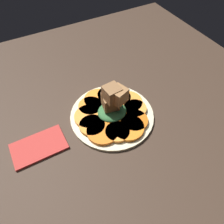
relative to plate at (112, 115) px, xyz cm
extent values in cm
cube|color=#38281E|center=(0.00, 0.00, -1.52)|extent=(120.00, 120.00, 2.00)
cylinder|color=beige|center=(0.00, 0.00, -0.02)|extent=(26.15, 26.15, 1.00)
cylinder|color=white|center=(0.00, 0.00, 0.03)|extent=(20.92, 20.92, 1.00)
cylinder|color=orange|center=(-3.03, -7.10, 1.11)|extent=(8.24, 8.24, 1.05)
cylinder|color=orange|center=(1.19, -7.07, 1.11)|extent=(9.43, 9.43, 1.05)
cylinder|color=orange|center=(4.68, -5.77, 1.11)|extent=(7.73, 7.73, 1.05)
cylinder|color=orange|center=(6.84, -2.09, 1.11)|extent=(9.24, 9.24, 1.05)
cylinder|color=orange|center=(7.50, 1.42, 1.11)|extent=(7.72, 7.72, 1.05)
cylinder|color=orange|center=(5.63, 4.74, 1.11)|extent=(9.54, 9.54, 1.05)
cylinder|color=orange|center=(2.05, 7.04, 1.11)|extent=(7.17, 7.17, 1.05)
cylinder|color=orange|center=(-1.45, 7.10, 1.11)|extent=(9.64, 9.64, 1.05)
cylinder|color=#D45F13|center=(-4.50, 5.85, 1.11)|extent=(8.29, 8.29, 1.05)
cylinder|color=orange|center=(-7.25, 1.93, 1.11)|extent=(7.27, 7.27, 1.05)
cylinder|color=orange|center=(-6.67, -1.48, 1.11)|extent=(9.48, 9.48, 1.05)
cylinder|color=orange|center=(-5.31, -4.71, 1.11)|extent=(7.64, 7.64, 1.05)
ellipsoid|color=#2D6033|center=(0.00, 0.00, 1.83)|extent=(9.05, 8.14, 2.50)
cube|color=olive|center=(-0.29, -1.07, 5.39)|extent=(5.42, 5.42, 4.62)
cube|color=#9E754C|center=(-0.79, -1.79, 4.99)|extent=(4.20, 4.20, 3.81)
cube|color=olive|center=(-1.33, 1.28, 9.55)|extent=(5.51, 5.51, 4.31)
cube|color=brown|center=(-0.04, -0.02, 9.73)|extent=(4.81, 4.81, 4.43)
cube|color=silver|center=(2.37, -6.45, 0.78)|extent=(11.91, 2.11, 0.40)
cube|color=silver|center=(-4.25, -5.88, 0.78)|extent=(1.63, 2.42, 0.40)
cube|color=silver|center=(-7.38, -6.61, 0.78)|extent=(4.68, 0.71, 0.40)
cube|color=silver|center=(-7.33, -5.95, 0.78)|extent=(4.68, 0.71, 0.40)
cube|color=silver|center=(-7.27, -5.28, 0.78)|extent=(4.68, 0.71, 0.40)
cube|color=silver|center=(-7.21, -4.62, 0.78)|extent=(4.68, 0.71, 0.40)
cube|color=#B2332D|center=(23.58, 0.42, -0.12)|extent=(14.95, 8.97, 0.80)
camera|label=1|loc=(20.79, 38.07, 53.42)|focal=35.00mm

